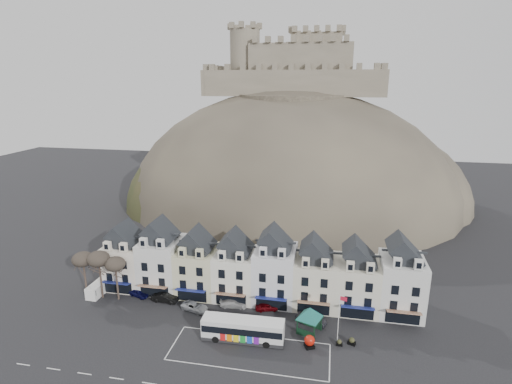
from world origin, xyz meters
TOP-DOWN VIEW (x-y plane):
  - ground at (0.00, 0.00)m, footprint 300.00×300.00m
  - coach_bay_markings at (2.00, 1.25)m, footprint 22.00×7.50m
  - townhouse_terrace at (0.15, 15.97)m, footprint 54.40×9.35m
  - castle_hill at (1.25, 68.95)m, footprint 100.00×76.00m
  - castle at (0.51, 75.93)m, footprint 50.20×22.20m
  - tree_left_far at (-29.00, 10.50)m, footprint 3.61×3.61m
  - tree_left_mid at (-26.00, 10.50)m, footprint 3.78×3.78m
  - tree_left_near at (-23.00, 10.50)m, footprint 3.43×3.43m
  - bus at (0.54, 3.72)m, footprint 11.97×3.09m
  - bus_shelter at (9.85, 7.36)m, footprint 6.16×6.16m
  - red_buoy at (10.11, 3.83)m, footprint 1.66×1.66m
  - flagpole at (14.08, 6.31)m, footprint 1.04×0.31m
  - white_van at (-27.37, 11.26)m, footprint 2.09×4.61m
  - planter_west at (16.00, 5.57)m, footprint 1.24×0.94m
  - planter_east at (14.26, 5.03)m, footprint 0.93×0.64m
  - car_navy at (-20.00, 12.00)m, footprint 4.08×2.66m
  - car_black at (-14.80, 11.25)m, footprint 4.55×1.83m
  - car_silver at (-8.95, 9.73)m, footprint 4.97×3.34m
  - car_white at (-2.98, 11.90)m, footprint 4.59×2.18m
  - car_maroon at (2.63, 12.00)m, footprint 4.01×2.48m
  - car_charcoal at (10.00, 9.56)m, footprint 5.00×2.94m

SIDE VIEW (x-z plane):
  - ground at x=0.00m, z-range 0.00..0.00m
  - coach_bay_markings at x=2.00m, z-range -0.01..0.01m
  - castle_hill at x=1.25m, z-range -33.89..34.11m
  - planter_east at x=14.26m, z-range -0.02..0.90m
  - planter_west at x=16.00m, z-range -0.02..1.09m
  - car_maroon at x=2.63m, z-range 0.00..1.27m
  - car_silver at x=-8.95m, z-range 0.00..1.28m
  - car_white at x=-2.98m, z-range 0.00..1.29m
  - car_navy at x=-20.00m, z-range 0.00..1.29m
  - car_black at x=-14.80m, z-range 0.00..1.47m
  - car_charcoal at x=10.00m, z-range 0.00..1.56m
  - red_buoy at x=10.11m, z-range 0.02..1.88m
  - white_van at x=-27.37m, z-range 0.00..2.09m
  - bus at x=0.54m, z-range 0.18..3.54m
  - bus_shelter at x=9.85m, z-range 1.15..5.31m
  - flagpole at x=14.08m, z-range 0.52..7.87m
  - townhouse_terrace at x=0.15m, z-range -0.60..11.20m
  - tree_left_near at x=-23.00m, z-range 2.64..10.47m
  - tree_left_far at x=-29.00m, z-range 2.78..11.02m
  - tree_left_mid at x=-26.00m, z-range 2.92..11.56m
  - castle at x=0.51m, z-range 29.19..51.19m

